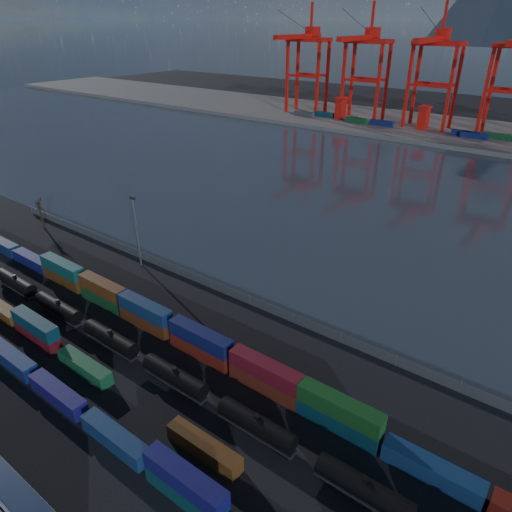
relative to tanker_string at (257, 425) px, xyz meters
The scene contains 13 objects.
ground 20.51m from the tanker_string, behind, with size 700.00×700.00×0.00m, color black.
harbor_water 103.82m from the tanker_string, 101.21° to the left, with size 700.00×700.00×0.00m, color #2F3844.
far_quay 207.81m from the tanker_string, 95.57° to the left, with size 700.00×70.00×2.00m, color #514F4C.
container_row_south 25.81m from the tanker_string, 151.19° to the right, with size 139.18×2.35×5.02m.
container_row_mid 17.89m from the tanker_string, 158.65° to the right, with size 140.19×2.30×4.91m.
container_row_north 21.43m from the tanker_string, 158.97° to the left, with size 141.53×2.49×5.30m.
tanker_string is the anchor object (origin of this frame).
waterfront_fence 32.00m from the tanker_string, 129.11° to the left, with size 160.12×0.12×2.20m.
bare_tree 90.45m from the tanker_string, 166.44° to the left, with size 2.30×2.35×8.68m.
yard_light_mast 55.62m from the tanker_string, 155.54° to the left, with size 1.60×0.40×16.60m.
gantry_cranes 204.99m from the tanker_string, 97.87° to the left, with size 197.39×42.98×58.21m.
quay_containers 194.80m from the tanker_string, 99.21° to the left, with size 172.58×10.99×2.60m.
straddle_carriers 198.22m from the tanker_string, 96.57° to the left, with size 140.00×7.00×11.10m.
Camera 1 is at (46.29, -31.85, 50.24)m, focal length 32.00 mm.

